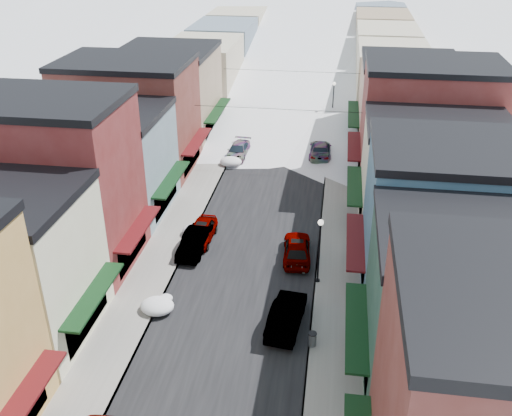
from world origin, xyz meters
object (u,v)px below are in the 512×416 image
(car_silver_sedan, at_px, (201,231))
(streetlamp_near, at_px, (320,243))
(car_dark_hatch, at_px, (195,242))
(car_green_sedan, at_px, (286,315))
(trash_can, at_px, (312,339))

(car_silver_sedan, relative_size, streetlamp_near, 0.94)
(car_silver_sedan, height_order, car_dark_hatch, car_dark_hatch)
(car_green_sedan, relative_size, trash_can, 5.73)
(trash_can, relative_size, streetlamp_near, 0.18)
(trash_can, distance_m, streetlamp_near, 7.23)
(car_dark_hatch, relative_size, streetlamp_near, 0.99)
(car_green_sedan, xyz_separation_m, trash_can, (1.72, -1.74, -0.24))
(car_dark_hatch, bearing_deg, streetlamp_near, -13.61)
(car_dark_hatch, distance_m, streetlamp_near, 10.22)
(car_dark_hatch, distance_m, trash_can, 13.52)
(car_silver_sedan, distance_m, streetlamp_near, 10.69)
(car_silver_sedan, bearing_deg, streetlamp_near, -24.28)
(streetlamp_near, bearing_deg, car_silver_sedan, 154.12)
(car_green_sedan, xyz_separation_m, streetlamp_near, (1.70, 5.00, 2.38))
(car_green_sedan, height_order, streetlamp_near, streetlamp_near)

